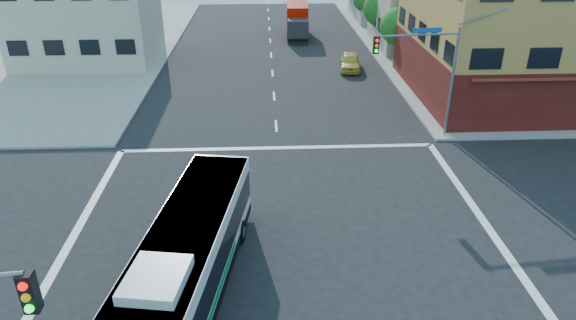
{
  "coord_description": "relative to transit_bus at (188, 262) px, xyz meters",
  "views": [
    {
      "loc": [
        -0.73,
        -19.0,
        13.47
      ],
      "look_at": [
        0.33,
        3.02,
        2.41
      ],
      "focal_mm": 32.0,
      "sensor_mm": 36.0,
      "label": 1
    }
  ],
  "objects": [
    {
      "name": "parked_car",
      "position": [
        10.69,
        29.48,
        -0.98
      ],
      "size": [
        2.39,
        4.56,
        1.48
      ],
      "primitive_type": "imported",
      "rotation": [
        0.0,
        0.0,
        -0.15
      ],
      "color": "#D4C04D",
      "rests_on": "ground"
    },
    {
      "name": "corner_building_ne",
      "position": [
        23.65,
        22.21,
        4.17
      ],
      "size": [
        18.1,
        15.44,
        14.0
      ],
      "color": "#BA8943",
      "rests_on": "ground"
    },
    {
      "name": "street_tree_b",
      "position": [
        15.57,
        39.65,
        2.03
      ],
      "size": [
        3.8,
        3.8,
        5.79
      ],
      "color": "#342312",
      "rests_on": "ground"
    },
    {
      "name": "street_tree_a",
      "position": [
        15.57,
        31.65,
        1.87
      ],
      "size": [
        3.6,
        3.6,
        5.53
      ],
      "color": "#342312",
      "rests_on": "ground"
    },
    {
      "name": "transit_bus",
      "position": [
        0.0,
        0.0,
        0.0
      ],
      "size": [
        4.34,
        12.11,
        3.51
      ],
      "rotation": [
        0.0,
        0.0,
        -0.16
      ],
      "color": "black",
      "rests_on": "ground"
    },
    {
      "name": "building_west",
      "position": [
        -13.35,
        33.71,
        2.29
      ],
      "size": [
        12.06,
        10.06,
        8.0
      ],
      "color": "beige",
      "rests_on": "ground"
    },
    {
      "name": "box_truck",
      "position": [
        6.73,
        42.42,
        -0.05
      ],
      "size": [
        2.52,
        7.7,
        3.43
      ],
      "rotation": [
        0.0,
        0.0,
        -0.04
      ],
      "color": "#2A2A30",
      "rests_on": "ground"
    },
    {
      "name": "ground",
      "position": [
        3.67,
        3.73,
        -1.72
      ],
      "size": [
        120.0,
        120.0,
        0.0
      ],
      "primitive_type": "plane",
      "color": "black",
      "rests_on": "ground"
    },
    {
      "name": "signal_mast_ne",
      "position": [
        12.74,
        14.35,
        3.26
      ],
      "size": [
        7.91,
        1.13,
        8.07
      ],
      "color": "slate",
      "rests_on": "ground"
    },
    {
      "name": "building_east_near",
      "position": [
        20.65,
        37.71,
        2.79
      ],
      "size": [
        12.06,
        10.06,
        9.0
      ],
      "color": "#B8AB8C",
      "rests_on": "ground"
    }
  ]
}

